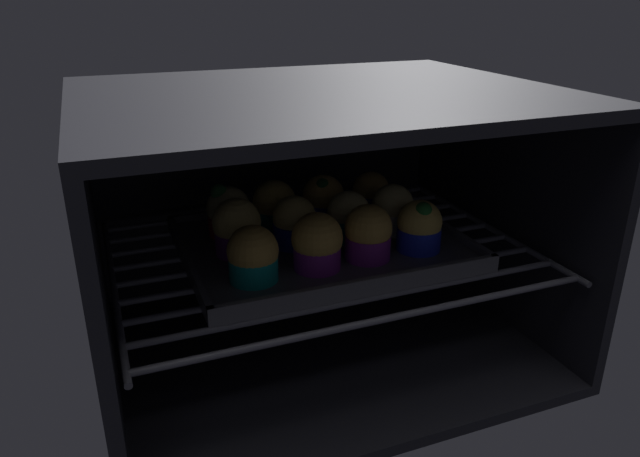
# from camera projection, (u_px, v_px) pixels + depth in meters

# --- Properties ---
(oven_cavity) EXTENTS (0.59, 0.47, 0.37)m
(oven_cavity) POSITION_uv_depth(u_px,v_px,m) (309.00, 219.00, 0.83)
(oven_cavity) COLOR black
(oven_cavity) RESTS_ON ground
(oven_rack) EXTENTS (0.55, 0.42, 0.01)m
(oven_rack) POSITION_uv_depth(u_px,v_px,m) (320.00, 252.00, 0.81)
(oven_rack) COLOR #51515B
(oven_rack) RESTS_ON oven_cavity
(baking_tray) EXTENTS (0.37, 0.29, 0.02)m
(baking_tray) POSITION_uv_depth(u_px,v_px,m) (320.00, 245.00, 0.81)
(baking_tray) COLOR #4C4C51
(baking_tray) RESTS_ON oven_rack
(muffin_row0_col0) EXTENTS (0.06, 0.06, 0.07)m
(muffin_row0_col0) POSITION_uv_depth(u_px,v_px,m) (253.00, 256.00, 0.69)
(muffin_row0_col0) COLOR #0C8C84
(muffin_row0_col0) RESTS_ON baking_tray
(muffin_row0_col1) EXTENTS (0.06, 0.06, 0.07)m
(muffin_row0_col1) POSITION_uv_depth(u_px,v_px,m) (317.00, 243.00, 0.72)
(muffin_row0_col1) COLOR #7A238C
(muffin_row0_col1) RESTS_ON baking_tray
(muffin_row0_col2) EXTENTS (0.06, 0.06, 0.07)m
(muffin_row0_col2) POSITION_uv_depth(u_px,v_px,m) (368.00, 234.00, 0.74)
(muffin_row0_col2) COLOR #7A238C
(muffin_row0_col2) RESTS_ON baking_tray
(muffin_row0_col3) EXTENTS (0.06, 0.06, 0.07)m
(muffin_row0_col3) POSITION_uv_depth(u_px,v_px,m) (419.00, 227.00, 0.77)
(muffin_row0_col3) COLOR #1928B7
(muffin_row0_col3) RESTS_ON baking_tray
(muffin_row1_col0) EXTENTS (0.06, 0.06, 0.07)m
(muffin_row1_col0) POSITION_uv_depth(u_px,v_px,m) (237.00, 227.00, 0.76)
(muffin_row1_col0) COLOR #7A238C
(muffin_row1_col0) RESTS_ON baking_tray
(muffin_row1_col1) EXTENTS (0.06, 0.06, 0.07)m
(muffin_row1_col1) POSITION_uv_depth(u_px,v_px,m) (295.00, 223.00, 0.78)
(muffin_row1_col1) COLOR #1928B7
(muffin_row1_col1) RESTS_ON baking_tray
(muffin_row1_col2) EXTENTS (0.06, 0.06, 0.07)m
(muffin_row1_col2) POSITION_uv_depth(u_px,v_px,m) (349.00, 217.00, 0.80)
(muffin_row1_col2) COLOR #0C8C84
(muffin_row1_col2) RESTS_ON baking_tray
(muffin_row1_col3) EXTENTS (0.06, 0.06, 0.07)m
(muffin_row1_col3) POSITION_uv_depth(u_px,v_px,m) (393.00, 210.00, 0.83)
(muffin_row1_col3) COLOR silver
(muffin_row1_col3) RESTS_ON baking_tray
(muffin_row2_col0) EXTENTS (0.06, 0.06, 0.07)m
(muffin_row2_col0) POSITION_uv_depth(u_px,v_px,m) (228.00, 212.00, 0.82)
(muffin_row2_col0) COLOR red
(muffin_row2_col0) RESTS_ON baking_tray
(muffin_row2_col1) EXTENTS (0.06, 0.06, 0.07)m
(muffin_row2_col1) POSITION_uv_depth(u_px,v_px,m) (274.00, 206.00, 0.84)
(muffin_row2_col1) COLOR #0C8C84
(muffin_row2_col1) RESTS_ON baking_tray
(muffin_row2_col2) EXTENTS (0.06, 0.06, 0.07)m
(muffin_row2_col2) POSITION_uv_depth(u_px,v_px,m) (323.00, 200.00, 0.87)
(muffin_row2_col2) COLOR #1928B7
(muffin_row2_col2) RESTS_ON baking_tray
(muffin_row2_col3) EXTENTS (0.06, 0.06, 0.06)m
(muffin_row2_col3) POSITION_uv_depth(u_px,v_px,m) (371.00, 195.00, 0.90)
(muffin_row2_col3) COLOR #1928B7
(muffin_row2_col3) RESTS_ON baking_tray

